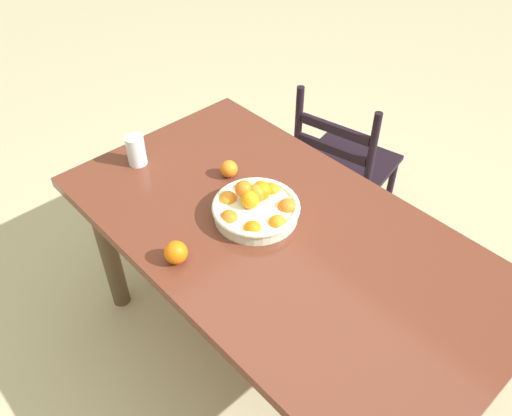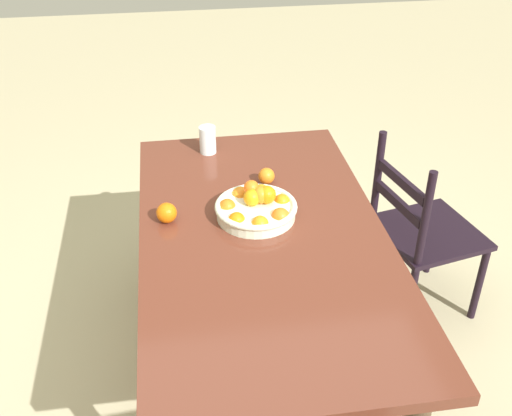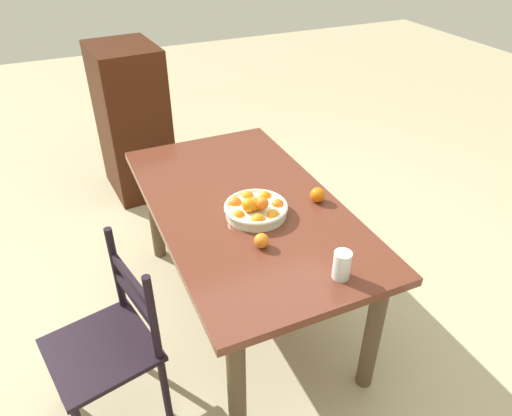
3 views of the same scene
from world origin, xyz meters
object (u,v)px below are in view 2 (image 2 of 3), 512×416
object	(u,v)px
orange_loose_1	(266,176)
fruit_bowl	(256,207)
drinking_glass	(208,140)
dining_table	(263,257)
chair_near_window	(421,234)
orange_loose_0	(167,213)

from	to	relation	value
orange_loose_1	fruit_bowl	bearing A→B (deg)	-18.38
drinking_glass	orange_loose_1	bearing A→B (deg)	34.74
drinking_glass	dining_table	bearing A→B (deg)	12.27
fruit_bowl	drinking_glass	size ratio (longest dim) A/B	2.52
chair_near_window	drinking_glass	size ratio (longest dim) A/B	7.04
chair_near_window	orange_loose_1	world-z (taller)	chair_near_window
dining_table	orange_loose_1	distance (m)	0.40
fruit_bowl	dining_table	bearing A→B (deg)	4.10
orange_loose_0	drinking_glass	size ratio (longest dim) A/B	0.62
drinking_glass	orange_loose_0	bearing A→B (deg)	-20.52
chair_near_window	fruit_bowl	xyz separation A→B (m)	(0.23, -0.82, 0.38)
orange_loose_0	fruit_bowl	bearing A→B (deg)	87.64
fruit_bowl	orange_loose_1	xyz separation A→B (m)	(-0.24, 0.08, -0.01)
fruit_bowl	orange_loose_0	world-z (taller)	fruit_bowl
orange_loose_0	orange_loose_1	distance (m)	0.49
dining_table	orange_loose_1	xyz separation A→B (m)	(-0.37, 0.07, 0.14)
fruit_bowl	orange_loose_1	distance (m)	0.26
chair_near_window	orange_loose_0	world-z (taller)	chair_near_window
chair_near_window	drinking_glass	world-z (taller)	chair_near_window
dining_table	drinking_glass	xyz separation A→B (m)	(-0.69, -0.15, 0.17)
orange_loose_0	drinking_glass	distance (m)	0.59
dining_table	fruit_bowl	xyz separation A→B (m)	(-0.12, -0.01, 0.15)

